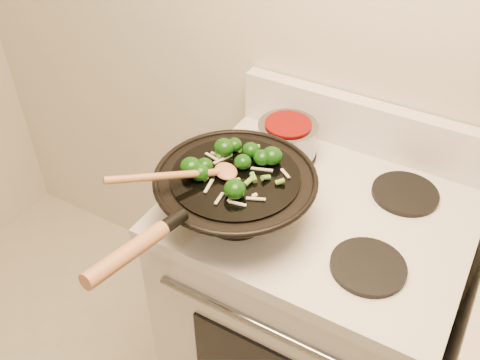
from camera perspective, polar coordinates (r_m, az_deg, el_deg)
The scene contains 5 objects.
stove at distance 1.78m, azimuth 7.34°, elevation -13.37°, with size 0.78×0.67×1.08m.
wok at distance 1.34m, azimuth -0.60°, elevation -1.46°, with size 0.41×0.68×0.20m.
stirfry at distance 1.32m, azimuth -0.85°, elevation 1.89°, with size 0.25×0.25×0.05m.
wooden_spoon at distance 1.27m, azimuth -5.02°, elevation 0.67°, with size 0.23×0.28×0.09m.
saucepan at distance 1.56m, azimuth 5.04°, elevation 4.45°, with size 0.17×0.28×0.10m.
Camera 1 is at (0.21, 0.15, 1.89)m, focal length 40.00 mm.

